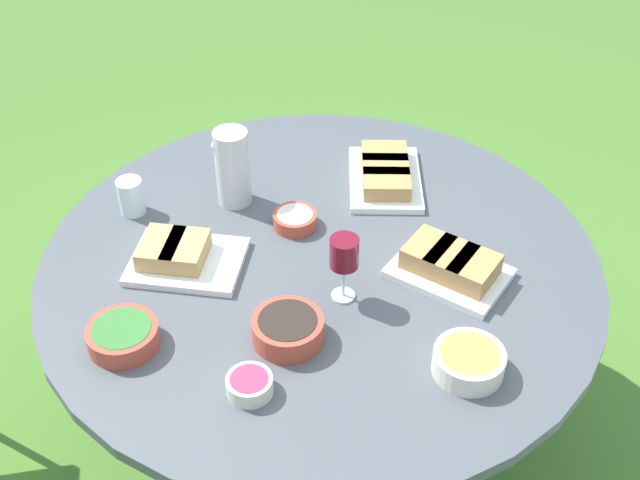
# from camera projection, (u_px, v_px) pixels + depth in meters

# --- Properties ---
(ground_plane) EXTENTS (40.00, 40.00, 0.00)m
(ground_plane) POSITION_uv_depth(u_px,v_px,m) (320.00, 429.00, 2.58)
(ground_plane) COLOR #4C7A2D
(dining_table) EXTENTS (1.48, 1.48, 0.73)m
(dining_table) POSITION_uv_depth(u_px,v_px,m) (320.00, 280.00, 2.17)
(dining_table) COLOR #4C4C51
(dining_table) RESTS_ON ground_plane
(water_pitcher) EXTENTS (0.10, 0.10, 0.23)m
(water_pitcher) POSITION_uv_depth(u_px,v_px,m) (232.00, 167.00, 2.24)
(water_pitcher) COLOR silver
(water_pitcher) RESTS_ON dining_table
(wine_glass) EXTENTS (0.07, 0.07, 0.18)m
(wine_glass) POSITION_uv_depth(u_px,v_px,m) (344.00, 255.00, 1.92)
(wine_glass) COLOR silver
(wine_glass) RESTS_ON dining_table
(platter_bread_main) EXTENTS (0.33, 0.35, 0.08)m
(platter_bread_main) POSITION_uv_depth(u_px,v_px,m) (450.00, 265.00, 2.04)
(platter_bread_main) COLOR white
(platter_bread_main) RESTS_ON dining_table
(platter_charcuterie) EXTENTS (0.36, 0.33, 0.07)m
(platter_charcuterie) POSITION_uv_depth(u_px,v_px,m) (180.00, 255.00, 2.08)
(platter_charcuterie) COLOR white
(platter_charcuterie) RESTS_ON dining_table
(platter_sandwich_side) EXTENTS (0.31, 0.38, 0.07)m
(platter_sandwich_side) POSITION_uv_depth(u_px,v_px,m) (385.00, 174.00, 2.37)
(platter_sandwich_side) COLOR white
(platter_sandwich_side) RESTS_ON dining_table
(bowl_fries) EXTENTS (0.16, 0.16, 0.06)m
(bowl_fries) POSITION_uv_depth(u_px,v_px,m) (469.00, 361.00, 1.79)
(bowl_fries) COLOR beige
(bowl_fries) RESTS_ON dining_table
(bowl_salad) EXTENTS (0.17, 0.17, 0.05)m
(bowl_salad) POSITION_uv_depth(u_px,v_px,m) (123.00, 335.00, 1.86)
(bowl_salad) COLOR #B74733
(bowl_salad) RESTS_ON dining_table
(bowl_olives) EXTENTS (0.17, 0.17, 0.06)m
(bowl_olives) POSITION_uv_depth(u_px,v_px,m) (288.00, 328.00, 1.87)
(bowl_olives) COLOR #B74733
(bowl_olives) RESTS_ON dining_table
(bowl_dip_red) EXTENTS (0.10, 0.10, 0.04)m
(bowl_dip_red) POSITION_uv_depth(u_px,v_px,m) (250.00, 384.00, 1.75)
(bowl_dip_red) COLOR beige
(bowl_dip_red) RESTS_ON dining_table
(bowl_dip_cream) EXTENTS (0.12, 0.12, 0.04)m
(bowl_dip_cream) POSITION_uv_depth(u_px,v_px,m) (295.00, 219.00, 2.21)
(bowl_dip_cream) COLOR #B74733
(bowl_dip_cream) RESTS_ON dining_table
(cup_water_near) EXTENTS (0.07, 0.07, 0.11)m
(cup_water_near) POSITION_uv_depth(u_px,v_px,m) (131.00, 196.00, 2.24)
(cup_water_near) COLOR silver
(cup_water_near) RESTS_ON dining_table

